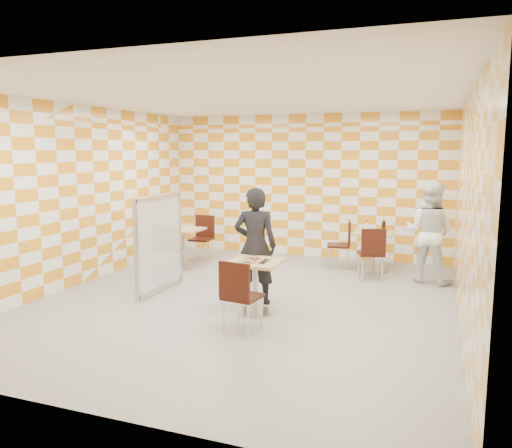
{
  "coord_description": "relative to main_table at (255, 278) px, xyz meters",
  "views": [
    {
      "loc": [
        2.65,
        -6.77,
        2.24
      ],
      "look_at": [
        0.1,
        0.2,
        1.15
      ],
      "focal_mm": 35.0,
      "sensor_mm": 36.0,
      "label": 1
    }
  ],
  "objects": [
    {
      "name": "main_table",
      "position": [
        0.0,
        0.0,
        0.0
      ],
      "size": [
        0.7,
        0.7,
        0.75
      ],
      "color": "tan",
      "rests_on": "ground"
    },
    {
      "name": "man_white",
      "position": [
        2.21,
        2.61,
        0.36
      ],
      "size": [
        0.99,
        0.87,
        1.73
      ],
      "primitive_type": "imported",
      "rotation": [
        0.0,
        0.0,
        2.85
      ],
      "color": "white",
      "rests_on": "ground"
    },
    {
      "name": "chair_second_side",
      "position": [
        0.66,
        3.09,
        0.04
      ],
      "size": [
        0.5,
        0.5,
        0.92
      ],
      "color": "black",
      "rests_on": "ground"
    },
    {
      "name": "room_shell",
      "position": [
        -0.34,
        1.04,
        0.99
      ],
      "size": [
        7.0,
        7.0,
        7.0
      ],
      "color": "#989892",
      "rests_on": "ground"
    },
    {
      "name": "chair_second_front",
      "position": [
        1.28,
        2.4,
        0.04
      ],
      "size": [
        0.54,
        0.54,
        0.92
      ],
      "color": "black",
      "rests_on": "ground"
    },
    {
      "name": "man_dark",
      "position": [
        -0.17,
        0.48,
        0.35
      ],
      "size": [
        0.7,
        0.53,
        1.72
      ],
      "primitive_type": "imported",
      "rotation": [
        0.0,
        0.0,
        3.34
      ],
      "color": "black",
      "rests_on": "ground"
    },
    {
      "name": "partition",
      "position": [
        -1.8,
        0.5,
        0.28
      ],
      "size": [
        0.08,
        1.38,
        1.55
      ],
      "color": "white",
      "rests_on": "ground"
    },
    {
      "name": "second_table",
      "position": [
        1.22,
        3.07,
        0.0
      ],
      "size": [
        0.7,
        0.7,
        0.75
      ],
      "color": "tan",
      "rests_on": "ground"
    },
    {
      "name": "pizza_on_foil",
      "position": [
        -0.0,
        -0.02,
        0.26
      ],
      "size": [
        0.4,
        0.4,
        0.04
      ],
      "color": "silver",
      "rests_on": "main_table"
    },
    {
      "name": "chair_empty_far",
      "position": [
        -2.2,
        2.86,
        0.04
      ],
      "size": [
        0.44,
        0.45,
        0.92
      ],
      "color": "black",
      "rests_on": "ground"
    },
    {
      "name": "chair_empty_near",
      "position": [
        -2.25,
        1.47,
        0.04
      ],
      "size": [
        0.48,
        0.49,
        0.92
      ],
      "color": "black",
      "rests_on": "ground"
    },
    {
      "name": "empty_table",
      "position": [
        -2.29,
        2.18,
        0.0
      ],
      "size": [
        0.7,
        0.7,
        0.75
      ],
      "color": "tan",
      "rests_on": "ground"
    },
    {
      "name": "chair_main_front",
      "position": [
        0.08,
        -0.8,
        0.04
      ],
      "size": [
        0.48,
        0.49,
        0.92
      ],
      "color": "black",
      "rests_on": "ground"
    },
    {
      "name": "soda_bottle",
      "position": [
        1.39,
        3.14,
        0.34
      ],
      "size": [
        0.07,
        0.07,
        0.23
      ],
      "color": "black",
      "rests_on": "second_table"
    },
    {
      "name": "sport_bottle",
      "position": [
        1.08,
        3.15,
        0.33
      ],
      "size": [
        0.06,
        0.06,
        0.2
      ],
      "color": "white",
      "rests_on": "second_table"
    }
  ]
}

